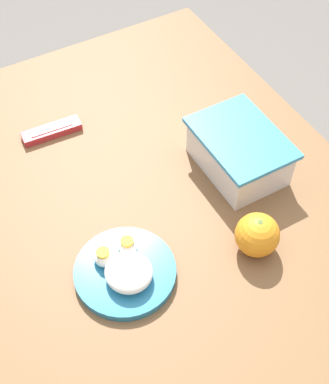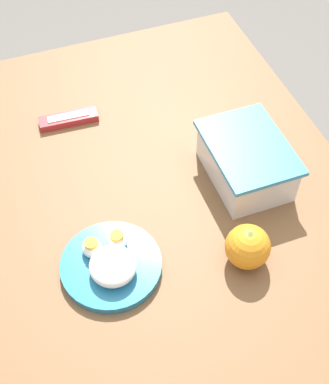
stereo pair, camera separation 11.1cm
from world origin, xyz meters
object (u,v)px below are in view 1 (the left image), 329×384
object	(u,v)px
food_container	(239,154)
rice_plate	(125,270)
candy_bar	(52,131)
orange_fruit	(257,235)

from	to	relation	value
food_container	rice_plate	xyz separation A→B (m)	(0.12, -0.34, -0.02)
food_container	candy_bar	xyz separation A→B (m)	(-0.30, -0.32, -0.03)
orange_fruit	rice_plate	world-z (taller)	orange_fruit
rice_plate	candy_bar	bearing A→B (deg)	177.22
rice_plate	orange_fruit	bearing A→B (deg)	74.55
candy_bar	rice_plate	bearing A→B (deg)	-2.78
orange_fruit	candy_bar	distance (m)	0.55
rice_plate	candy_bar	xyz separation A→B (m)	(-0.43, 0.02, -0.01)
food_container	orange_fruit	distance (m)	0.21
candy_bar	orange_fruit	bearing A→B (deg)	25.06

